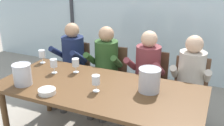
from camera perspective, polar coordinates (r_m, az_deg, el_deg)
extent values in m
plane|color=#9E9384|center=(3.91, 3.91, -9.17)|extent=(14.00, 14.00, 0.00)
cube|color=silver|center=(4.56, 9.58, 12.36)|extent=(7.40, 0.03, 2.60)
cube|color=#38383D|center=(5.21, -8.96, 13.44)|extent=(0.06, 0.06, 2.60)
cube|color=#386633|center=(8.52, 16.43, 12.11)|extent=(13.40, 2.40, 1.54)
cube|color=brown|center=(2.76, -2.96, -5.69)|extent=(2.20, 0.98, 0.04)
cylinder|color=brown|center=(3.22, -22.59, -10.80)|extent=(0.07, 0.07, 0.70)
cylinder|color=brown|center=(3.71, -14.10, -5.40)|extent=(0.07, 0.07, 0.70)
cylinder|color=brown|center=(3.04, 18.24, -12.12)|extent=(0.07, 0.07, 0.70)
cube|color=brown|center=(3.91, -9.07, -2.14)|extent=(0.46, 0.46, 0.03)
cube|color=brown|center=(3.98, -7.59, 1.81)|extent=(0.42, 0.06, 0.42)
cylinder|color=brown|center=(3.98, -12.71, -5.61)|extent=(0.04, 0.04, 0.43)
cylinder|color=brown|center=(3.77, -8.18, -6.86)|extent=(0.04, 0.04, 0.43)
cylinder|color=brown|center=(4.25, -9.51, -3.61)|extent=(0.04, 0.04, 0.43)
cylinder|color=brown|center=(4.05, -5.13, -4.66)|extent=(0.04, 0.04, 0.43)
cube|color=brown|center=(3.63, -0.77, -3.77)|extent=(0.48, 0.48, 0.03)
cube|color=brown|center=(3.72, 0.21, 0.58)|extent=(0.42, 0.08, 0.42)
cylinder|color=brown|center=(3.63, -4.60, -7.82)|extent=(0.04, 0.04, 0.43)
cylinder|color=brown|center=(3.52, 1.20, -8.78)|extent=(0.04, 0.04, 0.43)
cylinder|color=brown|center=(3.94, -2.48, -5.32)|extent=(0.04, 0.04, 0.43)
cylinder|color=brown|center=(3.84, 2.87, -6.10)|extent=(0.04, 0.04, 0.43)
cube|color=brown|center=(3.48, 7.99, -5.10)|extent=(0.44, 0.44, 0.03)
cube|color=brown|center=(3.57, 9.06, -0.58)|extent=(0.42, 0.04, 0.42)
cylinder|color=brown|center=(3.48, 3.87, -9.23)|extent=(0.04, 0.04, 0.43)
cylinder|color=brown|center=(3.39, 10.02, -10.41)|extent=(0.04, 0.04, 0.43)
cylinder|color=brown|center=(3.79, 5.85, -6.55)|extent=(0.04, 0.04, 0.43)
cylinder|color=brown|center=(3.71, 11.48, -7.54)|extent=(0.04, 0.04, 0.43)
cube|color=brown|center=(3.35, 16.77, -6.89)|extent=(0.48, 0.48, 0.03)
cube|color=brown|center=(3.44, 17.28, -2.11)|extent=(0.42, 0.08, 0.42)
cylinder|color=brown|center=(3.30, 12.87, -11.50)|extent=(0.04, 0.04, 0.43)
cylinder|color=brown|center=(3.31, 19.56, -12.24)|extent=(0.04, 0.04, 0.43)
cylinder|color=brown|center=(3.63, 13.50, -8.39)|extent=(0.04, 0.04, 0.43)
cylinder|color=brown|center=(3.64, 19.53, -9.05)|extent=(0.04, 0.04, 0.43)
cylinder|color=#192347|center=(3.81, -8.57, 1.99)|extent=(0.35, 0.35, 0.52)
sphere|color=tan|center=(3.71, -8.86, 7.17)|extent=(0.21, 0.21, 0.21)
cube|color=#47423D|center=(3.82, -11.26, -2.36)|extent=(0.17, 0.41, 0.13)
cube|color=#47423D|center=(3.71, -9.13, -2.92)|extent=(0.17, 0.41, 0.13)
cylinder|color=#47423D|center=(3.79, -12.95, -6.83)|extent=(0.10, 0.10, 0.46)
cylinder|color=#47423D|center=(3.68, -10.84, -7.53)|extent=(0.10, 0.10, 0.46)
cylinder|color=#192347|center=(3.83, -11.93, 2.28)|extent=(0.11, 0.33, 0.26)
cylinder|color=#192347|center=(3.60, -7.36, 1.36)|extent=(0.11, 0.33, 0.26)
cylinder|color=#2D5123|center=(3.57, -1.22, 0.87)|extent=(0.34, 0.34, 0.52)
sphere|color=tan|center=(3.46, -1.27, 6.40)|extent=(0.21, 0.21, 0.21)
cube|color=#47423D|center=(3.53, -3.71, -3.99)|extent=(0.16, 0.41, 0.13)
cube|color=#47423D|center=(3.46, -0.96, -4.41)|extent=(0.16, 0.41, 0.13)
cylinder|color=#47423D|center=(3.48, -4.92, -9.00)|extent=(0.10, 0.10, 0.46)
cylinder|color=#47423D|center=(3.42, -2.12, -9.53)|extent=(0.10, 0.10, 0.46)
cylinder|color=#2D5123|center=(3.52, -4.81, 0.99)|extent=(0.10, 0.33, 0.26)
cylinder|color=#2D5123|center=(3.39, 1.06, 0.26)|extent=(0.10, 0.33, 0.26)
cylinder|color=brown|center=(3.37, 7.94, -0.53)|extent=(0.34, 0.34, 0.52)
sphere|color=#DBAD89|center=(3.26, 8.25, 5.27)|extent=(0.21, 0.21, 0.21)
cube|color=#47423D|center=(3.34, 5.04, -5.53)|extent=(0.16, 0.41, 0.13)
cube|color=#47423D|center=(3.28, 7.93, -6.17)|extent=(0.16, 0.41, 0.13)
cylinder|color=#47423D|center=(3.30, 3.47, -10.77)|extent=(0.10, 0.10, 0.46)
cylinder|color=#47423D|center=(3.24, 6.41, -11.52)|extent=(0.10, 0.10, 0.46)
cylinder|color=brown|center=(3.33, 4.17, -0.22)|extent=(0.11, 0.33, 0.26)
cylinder|color=brown|center=(3.20, 10.37, -1.38)|extent=(0.11, 0.33, 0.26)
cylinder|color=#B7AD9E|center=(3.28, 17.11, -1.93)|extent=(0.34, 0.34, 0.52)
sphere|color=#DBAD89|center=(3.17, 17.79, 4.00)|extent=(0.21, 0.21, 0.21)
cube|color=#47423D|center=(3.21, 14.72, -7.31)|extent=(0.15, 0.41, 0.13)
cube|color=#47423D|center=(3.21, 17.93, -7.74)|extent=(0.15, 0.41, 0.13)
cylinder|color=#47423D|center=(3.17, 13.85, -12.91)|extent=(0.10, 0.10, 0.46)
cylinder|color=#B7AD9E|center=(3.17, 13.58, -1.85)|extent=(0.10, 0.33, 0.26)
cylinder|color=#B7AD9E|center=(3.16, 20.40, -2.73)|extent=(0.10, 0.33, 0.26)
cylinder|color=#B7B7BC|center=(2.64, 8.27, -3.79)|extent=(0.22, 0.22, 0.24)
torus|color=silver|center=(2.59, 8.41, -1.36)|extent=(0.23, 0.23, 0.01)
cylinder|color=#B7B7BC|center=(2.92, -19.23, -2.45)|extent=(0.19, 0.19, 0.23)
torus|color=silver|center=(2.88, -19.50, -0.37)|extent=(0.20, 0.20, 0.01)
cylinder|color=silver|center=(2.68, -14.19, -6.11)|extent=(0.18, 0.18, 0.05)
cylinder|color=silver|center=(2.66, -3.52, -6.16)|extent=(0.07, 0.07, 0.00)
cylinder|color=silver|center=(2.65, -3.54, -5.40)|extent=(0.01, 0.01, 0.07)
cylinder|color=silver|center=(2.61, -3.58, -3.72)|extent=(0.08, 0.08, 0.09)
cylinder|color=silver|center=(3.17, -12.61, -2.10)|extent=(0.07, 0.07, 0.00)
cylinder|color=silver|center=(3.15, -12.67, -1.44)|extent=(0.01, 0.01, 0.07)
cylinder|color=silver|center=(3.12, -12.79, 0.01)|extent=(0.08, 0.08, 0.09)
cylinder|color=silver|center=(3.53, -15.07, 0.10)|extent=(0.07, 0.07, 0.00)
cylinder|color=silver|center=(3.52, -15.13, 0.70)|extent=(0.01, 0.01, 0.07)
cylinder|color=silver|center=(3.49, -15.26, 2.01)|extent=(0.08, 0.08, 0.09)
cylinder|color=maroon|center=(3.50, -15.22, 1.60)|extent=(0.07, 0.07, 0.04)
cylinder|color=silver|center=(3.14, -7.95, -1.99)|extent=(0.07, 0.07, 0.00)
cylinder|color=silver|center=(3.12, -7.99, -1.32)|extent=(0.01, 0.01, 0.07)
cylinder|color=silver|center=(3.09, -8.07, 0.13)|extent=(0.08, 0.08, 0.09)
cylinder|color=maroon|center=(3.10, -8.04, -0.33)|extent=(0.07, 0.07, 0.04)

